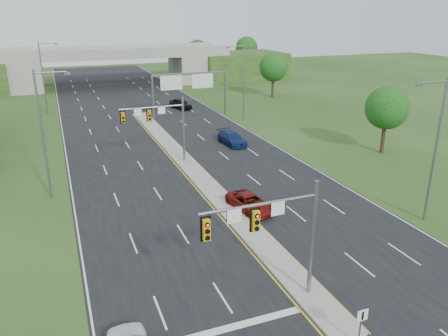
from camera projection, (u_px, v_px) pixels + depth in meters
name	position (u px, v px, depth m)	size (l,w,h in m)	color
ground	(308.00, 294.00, 25.01)	(240.00, 240.00, 0.00)	#253F16
road	(162.00, 138.00, 55.69)	(24.00, 160.00, 0.02)	black
median	(190.00, 167.00, 45.14)	(2.00, 54.00, 0.16)	gray
lane_markings	(170.00, 152.00, 50.14)	(23.72, 160.00, 0.01)	gold
signal_mast_near	(277.00, 228.00, 22.57)	(6.62, 0.60, 7.00)	slate
signal_mast_far	(162.00, 121.00, 44.48)	(6.62, 0.60, 7.00)	slate
keep_right_sign	(361.00, 322.00, 20.53)	(0.60, 0.13, 2.20)	slate
sign_gantry	(189.00, 83.00, 64.89)	(11.58, 0.44, 6.67)	slate
overpass	(112.00, 69.00, 93.93)	(80.00, 14.00, 8.10)	gray
lightpole_l_mid	(44.00, 129.00, 35.93)	(2.85, 0.25, 11.00)	slate
lightpole_l_far	(44.00, 75.00, 66.61)	(2.85, 0.25, 11.00)	slate
lightpole_r_near	(435.00, 145.00, 31.86)	(2.85, 0.25, 11.00)	slate
lightpole_r_far	(243.00, 79.00, 62.54)	(2.85, 0.25, 11.00)	slate
tree_r_near	(387.00, 108.00, 48.29)	(4.80, 4.80, 7.60)	#382316
tree_r_mid	(273.00, 67.00, 80.23)	(5.20, 5.20, 8.12)	#382316
tree_back_c	(198.00, 51.00, 113.72)	(5.60, 5.60, 8.32)	#382316
tree_back_d	(247.00, 48.00, 118.39)	(6.00, 6.00, 8.85)	#382316
car_far_a	(250.00, 203.00, 35.29)	(2.19, 4.75, 1.32)	#670F0A
car_far_b	(232.00, 138.00, 52.83)	(2.08, 5.11, 1.48)	navy
car_far_c	(181.00, 104.00, 72.13)	(1.93, 4.81, 1.64)	black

